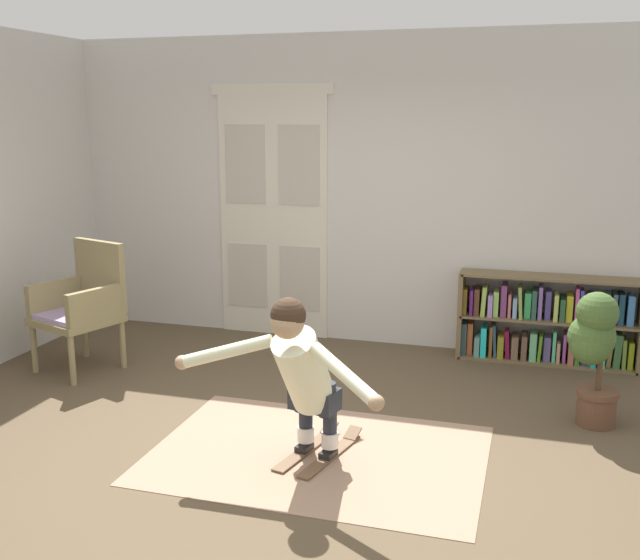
# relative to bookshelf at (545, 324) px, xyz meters

# --- Properties ---
(ground_plane) EXTENTS (7.20, 7.20, 0.00)m
(ground_plane) POSITION_rel_bookshelf_xyz_m (-1.67, -2.39, -0.35)
(ground_plane) COLOR brown
(back_wall) EXTENTS (6.00, 0.10, 2.90)m
(back_wall) POSITION_rel_bookshelf_xyz_m (-1.67, 0.21, 1.10)
(back_wall) COLOR beige
(back_wall) RESTS_ON ground
(double_door) EXTENTS (1.22, 0.05, 2.45)m
(double_door) POSITION_rel_bookshelf_xyz_m (-2.60, 0.15, 0.88)
(double_door) COLOR beige
(double_door) RESTS_ON ground
(rug) EXTENTS (2.14, 1.50, 0.01)m
(rug) POSITION_rel_bookshelf_xyz_m (-1.40, -2.35, -0.35)
(rug) COLOR #9E7B63
(rug) RESTS_ON ground
(bookshelf) EXTENTS (1.56, 0.30, 0.79)m
(bookshelf) POSITION_rel_bookshelf_xyz_m (0.00, 0.00, 0.00)
(bookshelf) COLOR brown
(bookshelf) RESTS_ON ground
(wicker_chair) EXTENTS (0.76, 0.76, 1.10)m
(wicker_chair) POSITION_rel_bookshelf_xyz_m (-3.82, -1.30, 0.23)
(wicker_chair) COLOR #8D7E54
(wicker_chair) RESTS_ON ground
(potted_plant) EXTENTS (0.38, 0.34, 0.97)m
(potted_plant) POSITION_rel_bookshelf_xyz_m (0.31, -1.33, 0.21)
(potted_plant) COLOR brown
(potted_plant) RESTS_ON ground
(skis_pair) EXTENTS (0.43, 0.77, 0.07)m
(skis_pair) POSITION_rel_bookshelf_xyz_m (-1.39, -2.32, -0.33)
(skis_pair) COLOR brown
(skis_pair) RESTS_ON rug
(person_skier) EXTENTS (1.39, 0.83, 1.05)m
(person_skier) POSITION_rel_bookshelf_xyz_m (-1.45, -2.54, 0.30)
(person_skier) COLOR white
(person_skier) RESTS_ON skis_pair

